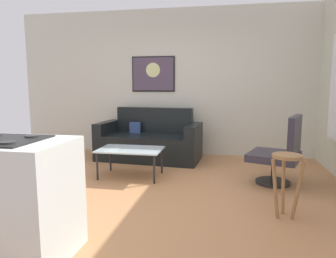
# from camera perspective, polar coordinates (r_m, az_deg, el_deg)

# --- Properties ---
(ground) EXTENTS (6.40, 6.40, 0.04)m
(ground) POSITION_cam_1_polar(r_m,az_deg,el_deg) (3.96, -4.37, -12.12)
(ground) COLOR #B37A4D
(back_wall) EXTENTS (6.40, 0.05, 2.80)m
(back_wall) POSITION_cam_1_polar(r_m,az_deg,el_deg) (6.10, 1.50, 8.54)
(back_wall) COLOR beige
(back_wall) RESTS_ON ground
(couch) EXTENTS (1.89, 0.99, 0.93)m
(couch) POSITION_cam_1_polar(r_m,az_deg,el_deg) (5.68, -3.40, -2.46)
(couch) COLOR black
(couch) RESTS_ON ground
(coffee_table) EXTENTS (0.93, 0.61, 0.42)m
(coffee_table) POSITION_cam_1_polar(r_m,az_deg,el_deg) (4.60, -6.92, -4.04)
(coffee_table) COLOR silver
(coffee_table) RESTS_ON ground
(armchair) EXTENTS (0.82, 0.83, 0.95)m
(armchair) POSITION_cam_1_polar(r_m,az_deg,el_deg) (4.45, 20.07, -4.07)
(armchair) COLOR black
(armchair) RESTS_ON ground
(bar_stool) EXTENTS (0.34, 0.33, 0.66)m
(bar_stool) POSITION_cam_1_polar(r_m,az_deg,el_deg) (3.37, 20.97, -7.12)
(bar_stool) COLOR #986A40
(bar_stool) RESTS_ON ground
(wall_painting) EXTENTS (0.86, 0.03, 0.69)m
(wall_painting) POSITION_cam_1_polar(r_m,az_deg,el_deg) (6.15, -2.74, 10.10)
(wall_painting) COLOR black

